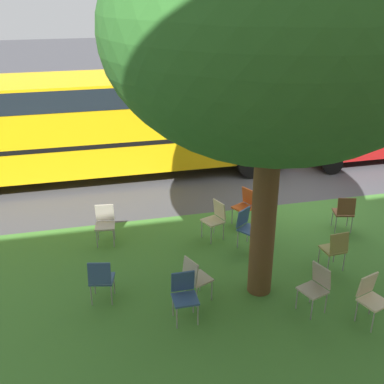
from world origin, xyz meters
name	(u,v)px	position (x,y,z in m)	size (l,w,h in m)	color
ground	(290,200)	(0.00, 0.00, 0.00)	(80.00, 80.00, 0.00)	#424247
grass_verge	(356,264)	(0.00, 3.20, 0.00)	(48.00, 6.00, 0.01)	#3D752D
street_tree	(277,31)	(2.24, 3.55, 4.65)	(5.33, 5.33, 6.64)	brown
chair_0	(247,225)	(1.94, 1.97, 0.52)	(0.58, 0.58, 0.88)	#335184
chair_1	(215,217)	(2.49, 1.44, 0.52)	(0.54, 0.53, 0.88)	beige
chair_2	(335,248)	(0.56, 3.26, 0.52)	(0.45, 0.45, 0.88)	olive
chair_3	(101,278)	(5.12, 3.23, 0.52)	(0.50, 0.50, 0.88)	#335184
chair_4	(184,293)	(3.79, 4.01, 0.52)	(0.42, 0.43, 0.88)	#335184
chair_6	(316,285)	(1.52, 4.33, 0.52)	(0.53, 0.53, 0.88)	#ADA393
chair_7	(371,296)	(0.77, 4.82, 0.52)	(0.52, 0.53, 0.88)	beige
chair_8	(195,276)	(3.49, 3.57, 0.52)	(0.55, 0.54, 0.88)	#ADA393
chair_9	(105,221)	(4.90, 1.06, 0.52)	(0.47, 0.47, 0.88)	#ADA393
chair_10	(344,211)	(-0.45, 1.83, 0.52)	(0.51, 0.52, 0.88)	brown
chair_11	(245,204)	(1.62, 0.95, 0.52)	(0.56, 0.55, 0.88)	#C64C1E
parked_car	(362,135)	(-3.44, -2.34, 0.84)	(3.70, 1.92, 1.65)	maroon
school_bus	(108,116)	(4.41, -3.04, 1.76)	(10.40, 2.80, 2.88)	yellow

